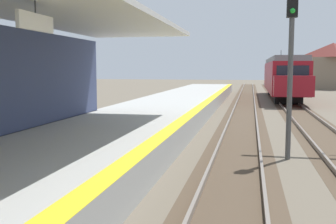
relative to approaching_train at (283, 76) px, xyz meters
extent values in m
cube|color=#A8A8A3|center=(-7.80, -28.55, -1.73)|extent=(5.00, 80.00, 0.90)
cube|color=yellow|center=(-5.55, -28.55, -1.27)|extent=(0.50, 80.00, 0.01)
cube|color=white|center=(-7.50, -32.12, 1.64)|extent=(0.08, 1.40, 0.36)
cylinder|color=#333333|center=(-7.50, -32.12, 1.96)|extent=(0.03, 0.03, 0.27)
cube|color=#4C3D2D|center=(-3.40, -24.55, -2.17)|extent=(2.34, 120.00, 0.01)
cube|color=slate|center=(-4.12, -24.55, -2.09)|extent=(0.08, 120.00, 0.15)
cube|color=slate|center=(-2.68, -24.55, -2.09)|extent=(0.08, 120.00, 0.15)
cube|color=#4C3D2D|center=(0.00, -24.55, -2.17)|extent=(2.34, 120.00, 0.01)
cube|color=slate|center=(-0.72, -24.55, -2.09)|extent=(0.08, 120.00, 0.15)
cube|color=maroon|center=(0.00, 0.38, -0.11)|extent=(2.90, 18.00, 2.70)
cube|color=slate|center=(0.00, 0.38, 1.46)|extent=(2.67, 18.00, 0.44)
cube|color=black|center=(0.00, -8.64, 0.30)|extent=(2.32, 0.06, 1.21)
cube|color=maroon|center=(0.00, -9.42, -0.58)|extent=(2.78, 1.60, 1.49)
cube|color=black|center=(1.46, 0.38, 0.30)|extent=(0.04, 15.84, 0.86)
cylinder|color=#333333|center=(0.00, 3.98, 2.13)|extent=(0.06, 0.06, 0.90)
cube|color=black|center=(0.00, -5.47, -1.82)|extent=(2.17, 2.20, 0.72)
cube|color=black|center=(0.00, 6.23, -1.82)|extent=(2.17, 2.20, 0.72)
cylinder|color=#4C4C4C|center=(-1.85, -26.99, 0.02)|extent=(0.16, 0.16, 4.40)
cube|color=black|center=(-1.85, -26.99, 2.62)|extent=(0.32, 0.24, 0.80)
sphere|color=green|center=(-1.85, -27.13, 2.40)|extent=(0.16, 0.16, 0.16)
cube|color=#7F705B|center=(8.04, 19.90, 0.02)|extent=(6.00, 4.80, 4.40)
pyramid|color=maroon|center=(8.04, 19.90, 3.22)|extent=(6.60, 5.28, 2.00)
camera|label=1|loc=(-3.04, -40.09, 0.67)|focal=43.44mm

